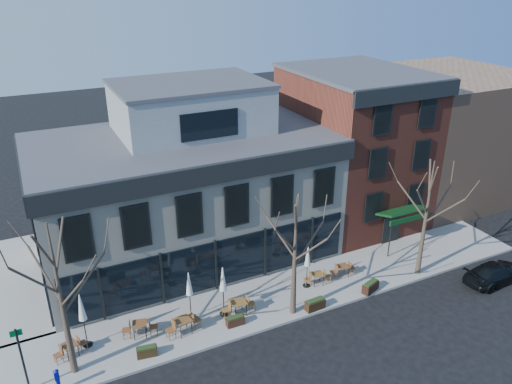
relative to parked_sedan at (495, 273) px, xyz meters
name	(u,v)px	position (x,y,z in m)	size (l,w,h in m)	color
ground	(216,291)	(-15.69, 6.54, -0.63)	(120.00, 120.00, 0.00)	black
sidewalk_front	(281,295)	(-12.44, 4.39, -0.55)	(33.50, 4.70, 0.15)	gray
sidewalk_side	(6,286)	(-26.94, 12.54, -0.55)	(4.50, 12.00, 0.15)	gray
corner_building	(186,188)	(-15.62, 11.61, 4.10)	(18.39, 10.39, 11.10)	beige
red_brick_building	(353,146)	(-2.69, 11.53, 5.01)	(8.20, 11.78, 11.18)	brown
bg_building	(443,133)	(7.31, 12.54, 4.37)	(12.00, 12.00, 10.00)	#8C664C
tree_corner	(61,299)	(-24.18, 3.34, 3.62)	(3.93, 3.98, 7.92)	#382B21
tree_mid	(295,256)	(-12.68, 2.64, 3.17)	(3.50, 3.55, 7.04)	#382B21
tree_right	(426,218)	(-3.68, 2.64, 3.39)	(3.72, 3.77, 7.48)	#382B21
sign_pole	(22,356)	(-26.19, 3.04, 1.45)	(0.50, 0.10, 3.40)	black
parked_sedan	(495,273)	(0.00, 0.00, 0.00)	(1.75, 4.31, 1.25)	black
call_box	(57,380)	(-24.98, 2.34, 0.20)	(0.25, 0.25, 1.27)	#0C13A1
cafe_set_0	(70,349)	(-24.19, 4.45, -0.02)	(1.72, 0.92, 0.88)	brown
cafe_set_1	(140,328)	(-20.76, 4.42, 0.02)	(1.89, 0.93, 0.97)	brown
cafe_set_2	(183,324)	(-18.67, 3.66, 0.05)	(2.00, 0.89, 1.03)	brown
cafe_set_3	(239,306)	(-15.45, 3.79, 0.05)	(1.95, 0.81, 1.02)	brown
cafe_set_4	(317,278)	(-10.01, 4.35, -0.02)	(1.73, 0.80, 0.89)	brown
cafe_set_5	(343,270)	(-8.15, 4.39, -0.02)	(1.73, 0.75, 0.89)	brown
umbrella_0	(82,310)	(-23.36, 4.89, 1.70)	(0.49, 0.49, 3.08)	black
umbrella_1	(189,286)	(-17.91, 4.71, 1.54)	(0.46, 0.46, 2.86)	black
umbrella_2	(223,282)	(-16.19, 4.16, 1.67)	(0.49, 0.49, 3.04)	black
umbrella_3	(308,258)	(-10.72, 4.44, 1.49)	(0.45, 0.45, 2.79)	black
planter_0	(147,351)	(-20.84, 2.82, -0.20)	(1.05, 0.55, 0.56)	black
planter_1	(235,321)	(-16.00, 3.04, -0.20)	(0.99, 0.41, 0.55)	black
planter_2	(315,304)	(-11.44, 2.34, -0.16)	(1.16, 0.50, 0.64)	black
planter_3	(370,287)	(-7.61, 2.34, -0.16)	(1.23, 0.81, 0.64)	black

